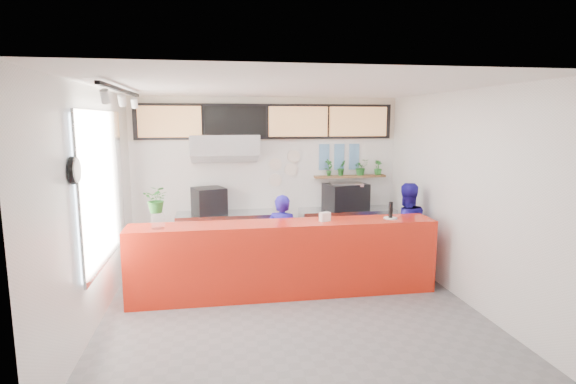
# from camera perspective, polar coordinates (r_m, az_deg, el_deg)

# --- Properties ---
(floor) EXTENTS (5.00, 5.00, 0.00)m
(floor) POSITION_cam_1_polar(r_m,az_deg,el_deg) (6.53, 0.14, -14.12)
(floor) COLOR slate
(floor) RESTS_ON ground
(ceiling) EXTENTS (5.00, 5.00, 0.00)m
(ceiling) POSITION_cam_1_polar(r_m,az_deg,el_deg) (6.02, 0.16, 13.16)
(ceiling) COLOR silver
(wall_back) EXTENTS (5.00, 0.00, 5.00)m
(wall_back) POSITION_cam_1_polar(r_m,az_deg,el_deg) (8.55, -2.64, 1.86)
(wall_back) COLOR white
(wall_back) RESTS_ON ground
(wall_left) EXTENTS (0.00, 5.00, 5.00)m
(wall_left) POSITION_cam_1_polar(r_m,az_deg,el_deg) (6.20, -23.29, -1.63)
(wall_left) COLOR white
(wall_left) RESTS_ON ground
(wall_right) EXTENTS (0.00, 5.00, 5.00)m
(wall_right) POSITION_cam_1_polar(r_m,az_deg,el_deg) (6.96, 20.90, -0.39)
(wall_right) COLOR white
(wall_right) RESTS_ON ground
(service_counter) EXTENTS (4.50, 0.60, 1.10)m
(service_counter) POSITION_cam_1_polar(r_m,az_deg,el_deg) (6.71, -0.43, -8.46)
(service_counter) COLOR red
(service_counter) RESTS_ON ground
(cream_band) EXTENTS (5.00, 0.02, 0.80)m
(cream_band) POSITION_cam_1_polar(r_m,az_deg,el_deg) (8.47, -2.69, 9.26)
(cream_band) COLOR beige
(cream_band) RESTS_ON wall_back
(prep_bench) EXTENTS (1.80, 0.60, 0.90)m
(prep_bench) POSITION_cam_1_polar(r_m,az_deg,el_deg) (8.39, -7.80, -5.65)
(prep_bench) COLOR #B2B5BA
(prep_bench) RESTS_ON ground
(panini_oven) EXTENTS (0.67, 0.67, 0.47)m
(panini_oven) POSITION_cam_1_polar(r_m,az_deg,el_deg) (8.25, -10.00, -1.09)
(panini_oven) COLOR black
(panini_oven) RESTS_ON prep_bench
(extraction_hood) EXTENTS (1.20, 0.70, 0.35)m
(extraction_hood) POSITION_cam_1_polar(r_m,az_deg,el_deg) (8.08, -8.05, 6.00)
(extraction_hood) COLOR #B2B5BA
(extraction_hood) RESTS_ON ceiling
(hood_lip) EXTENTS (1.20, 0.69, 0.31)m
(hood_lip) POSITION_cam_1_polar(r_m,az_deg,el_deg) (8.09, -8.02, 4.58)
(hood_lip) COLOR #B2B5BA
(hood_lip) RESTS_ON ceiling
(right_bench) EXTENTS (1.80, 0.60, 0.90)m
(right_bench) POSITION_cam_1_polar(r_m,az_deg,el_deg) (8.76, 7.48, -5.03)
(right_bench) COLOR #B2B5BA
(right_bench) RESTS_ON ground
(espresso_machine) EXTENTS (0.86, 0.70, 0.49)m
(espresso_machine) POSITION_cam_1_polar(r_m,az_deg,el_deg) (8.60, 7.34, -0.56)
(espresso_machine) COLOR black
(espresso_machine) RESTS_ON right_bench
(espresso_tray) EXTENTS (0.64, 0.47, 0.06)m
(espresso_tray) POSITION_cam_1_polar(r_m,az_deg,el_deg) (8.57, 7.37, 0.99)
(espresso_tray) COLOR #B1B2B9
(espresso_tray) RESTS_ON espresso_machine
(herb_shelf) EXTENTS (1.40, 0.18, 0.04)m
(herb_shelf) POSITION_cam_1_polar(r_m,az_deg,el_deg) (8.78, 7.87, 1.98)
(herb_shelf) COLOR brown
(herb_shelf) RESTS_ON wall_back
(menu_board_far_left) EXTENTS (1.10, 0.10, 0.55)m
(menu_board_far_left) POSITION_cam_1_polar(r_m,az_deg,el_deg) (8.33, -14.77, 8.63)
(menu_board_far_left) COLOR tan
(menu_board_far_left) RESTS_ON wall_back
(menu_board_mid_left) EXTENTS (1.10, 0.10, 0.55)m
(menu_board_mid_left) POSITION_cam_1_polar(r_m,az_deg,el_deg) (8.31, -6.69, 8.87)
(menu_board_mid_left) COLOR black
(menu_board_mid_left) RESTS_ON wall_back
(menu_board_mid_right) EXTENTS (1.10, 0.10, 0.55)m
(menu_board_mid_right) POSITION_cam_1_polar(r_m,az_deg,el_deg) (8.45, 1.30, 8.93)
(menu_board_mid_right) COLOR tan
(menu_board_mid_right) RESTS_ON wall_back
(menu_board_far_right) EXTENTS (1.10, 0.10, 0.55)m
(menu_board_far_right) POSITION_cam_1_polar(r_m,az_deg,el_deg) (8.74, 8.88, 8.83)
(menu_board_far_right) COLOR tan
(menu_board_far_right) RESTS_ON wall_back
(soffit) EXTENTS (4.80, 0.04, 0.65)m
(soffit) POSITION_cam_1_polar(r_m,az_deg,el_deg) (8.44, -2.66, 8.92)
(soffit) COLOR black
(soffit) RESTS_ON wall_back
(window_pane) EXTENTS (0.04, 2.20, 1.90)m
(window_pane) POSITION_cam_1_polar(r_m,az_deg,el_deg) (6.45, -22.52, 0.61)
(window_pane) COLOR silver
(window_pane) RESTS_ON wall_left
(window_frame) EXTENTS (0.03, 2.30, 2.00)m
(window_frame) POSITION_cam_1_polar(r_m,az_deg,el_deg) (6.45, -22.34, 0.62)
(window_frame) COLOR #B2B5BA
(window_frame) RESTS_ON wall_left
(wall_clock_rim) EXTENTS (0.05, 0.30, 0.30)m
(wall_clock_rim) POSITION_cam_1_polar(r_m,az_deg,el_deg) (5.25, -25.55, 2.48)
(wall_clock_rim) COLOR black
(wall_clock_rim) RESTS_ON wall_left
(wall_clock_face) EXTENTS (0.02, 0.26, 0.26)m
(wall_clock_face) POSITION_cam_1_polar(r_m,az_deg,el_deg) (5.24, -25.24, 2.50)
(wall_clock_face) COLOR white
(wall_clock_face) RESTS_ON wall_left
(track_rail) EXTENTS (0.05, 2.40, 0.04)m
(track_rail) POSITION_cam_1_polar(r_m,az_deg,el_deg) (6.03, -20.39, 12.02)
(track_rail) COLOR black
(track_rail) RESTS_ON ceiling
(dec_plate_a) EXTENTS (0.24, 0.03, 0.24)m
(dec_plate_a) POSITION_cam_1_polar(r_m,az_deg,el_deg) (8.51, -1.62, 3.53)
(dec_plate_a) COLOR silver
(dec_plate_a) RESTS_ON wall_back
(dec_plate_b) EXTENTS (0.24, 0.03, 0.24)m
(dec_plate_b) POSITION_cam_1_polar(r_m,az_deg,el_deg) (8.56, 0.37, 2.90)
(dec_plate_b) COLOR silver
(dec_plate_b) RESTS_ON wall_back
(dec_plate_c) EXTENTS (0.24, 0.03, 0.24)m
(dec_plate_c) POSITION_cam_1_polar(r_m,az_deg,el_deg) (8.54, -1.61, 1.53)
(dec_plate_c) COLOR silver
(dec_plate_c) RESTS_ON wall_back
(dec_plate_d) EXTENTS (0.24, 0.03, 0.24)m
(dec_plate_d) POSITION_cam_1_polar(r_m,az_deg,el_deg) (8.55, 0.71, 4.57)
(dec_plate_d) COLOR silver
(dec_plate_d) RESTS_ON wall_back
(photo_frame_a) EXTENTS (0.20, 0.02, 0.25)m
(photo_frame_a) POSITION_cam_1_polar(r_m,az_deg,el_deg) (8.68, 4.62, 5.27)
(photo_frame_a) COLOR #598CBF
(photo_frame_a) RESTS_ON wall_back
(photo_frame_b) EXTENTS (0.20, 0.02, 0.25)m
(photo_frame_b) POSITION_cam_1_polar(r_m,az_deg,el_deg) (8.75, 6.53, 5.27)
(photo_frame_b) COLOR #598CBF
(photo_frame_b) RESTS_ON wall_back
(photo_frame_c) EXTENTS (0.20, 0.02, 0.25)m
(photo_frame_c) POSITION_cam_1_polar(r_m,az_deg,el_deg) (8.84, 8.41, 5.27)
(photo_frame_c) COLOR #598CBF
(photo_frame_c) RESTS_ON wall_back
(photo_frame_d) EXTENTS (0.20, 0.02, 0.25)m
(photo_frame_d) POSITION_cam_1_polar(r_m,az_deg,el_deg) (8.70, 4.59, 3.63)
(photo_frame_d) COLOR #598CBF
(photo_frame_d) RESTS_ON wall_back
(photo_frame_e) EXTENTS (0.20, 0.02, 0.25)m
(photo_frame_e) POSITION_cam_1_polar(r_m,az_deg,el_deg) (8.77, 6.50, 3.64)
(photo_frame_e) COLOR #598CBF
(photo_frame_e) RESTS_ON wall_back
(photo_frame_f) EXTENTS (0.20, 0.02, 0.25)m
(photo_frame_f) POSITION_cam_1_polar(r_m,az_deg,el_deg) (8.86, 8.37, 3.66)
(photo_frame_f) COLOR #598CBF
(photo_frame_f) RESTS_ON wall_back
(staff_center) EXTENTS (0.62, 0.53, 1.43)m
(staff_center) POSITION_cam_1_polar(r_m,az_deg,el_deg) (7.12, -0.74, -6.02)
(staff_center) COLOR navy
(staff_center) RESTS_ON ground
(staff_right) EXTENTS (0.78, 0.62, 1.56)m
(staff_right) POSITION_cam_1_polar(r_m,az_deg,el_deg) (7.79, 14.69, -4.55)
(staff_right) COLOR navy
(staff_right) RESTS_ON ground
(herb_a) EXTENTS (0.20, 0.18, 0.32)m
(herb_a) POSITION_cam_1_polar(r_m,az_deg,el_deg) (8.64, 5.20, 3.12)
(herb_a) COLOR #236523
(herb_a) RESTS_ON herb_shelf
(herb_b) EXTENTS (0.20, 0.18, 0.30)m
(herb_b) POSITION_cam_1_polar(r_m,az_deg,el_deg) (8.71, 6.82, 3.07)
(herb_b) COLOR #236523
(herb_b) RESTS_ON herb_shelf
(herb_c) EXTENTS (0.33, 0.30, 0.31)m
(herb_c) POSITION_cam_1_polar(r_m,az_deg,el_deg) (8.83, 9.23, 3.14)
(herb_c) COLOR #236523
(herb_c) RESTS_ON herb_shelf
(herb_d) EXTENTS (0.19, 0.18, 0.28)m
(herb_d) POSITION_cam_1_polar(r_m,az_deg,el_deg) (8.95, 11.35, 3.06)
(herb_d) COLOR #236523
(herb_d) RESTS_ON herb_shelf
(glass_vase) EXTENTS (0.18, 0.18, 0.22)m
(glass_vase) POSITION_cam_1_polar(r_m,az_deg,el_deg) (6.44, -16.19, -3.50)
(glass_vase) COLOR silver
(glass_vase) RESTS_ON service_counter
(basil_vase) EXTENTS (0.40, 0.36, 0.37)m
(basil_vase) POSITION_cam_1_polar(r_m,az_deg,el_deg) (6.38, -16.31, -0.89)
(basil_vase) COLOR #236523
(basil_vase) RESTS_ON glass_vase
(napkin_holder) EXTENTS (0.18, 0.14, 0.13)m
(napkin_holder) POSITION_cam_1_polar(r_m,az_deg,el_deg) (6.65, 4.70, -3.15)
(napkin_holder) COLOR white
(napkin_holder) RESTS_ON service_counter
(white_plate) EXTENTS (0.22, 0.22, 0.02)m
(white_plate) POSITION_cam_1_polar(r_m,az_deg,el_deg) (6.99, 12.88, -3.25)
(white_plate) COLOR white
(white_plate) RESTS_ON service_counter
(pepper_mill) EXTENTS (0.08, 0.08, 0.24)m
(pepper_mill) POSITION_cam_1_polar(r_m,az_deg,el_deg) (6.96, 12.91, -2.22)
(pepper_mill) COLOR black
(pepper_mill) RESTS_ON white_plate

